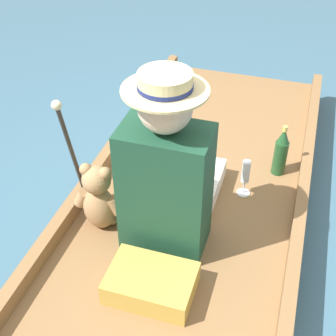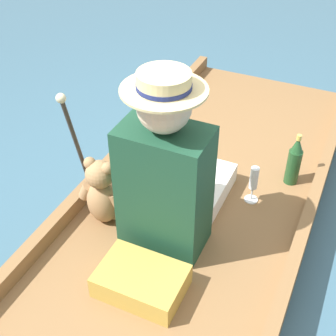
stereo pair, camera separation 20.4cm
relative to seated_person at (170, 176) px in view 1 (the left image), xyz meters
name	(u,v)px [view 1 (the left image)]	position (x,y,z in m)	size (l,w,h in m)	color
ground_plane	(184,237)	(0.05, 0.10, -0.48)	(16.00, 16.00, 0.00)	#385B70
punt_boat	(184,227)	(0.05, 0.10, -0.41)	(1.17, 3.33, 0.22)	brown
seat_cushion	(151,283)	(0.03, -0.38, -0.29)	(0.37, 0.26, 0.11)	#B7933D
seated_person	(170,176)	(0.00, 0.00, 0.00)	(0.39, 0.75, 0.88)	white
teddy_bear	(99,199)	(-0.33, -0.07, -0.17)	(0.26, 0.16, 0.38)	#9E754C
wine_glass	(246,174)	(0.30, 0.38, -0.21)	(0.07, 0.07, 0.21)	silver
walking_cane	(72,151)	(-0.44, -0.07, 0.09)	(0.04, 0.19, 0.73)	#2D2823
champagne_bottle	(281,152)	(0.45, 0.62, -0.20)	(0.08, 0.08, 0.31)	#1E4723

